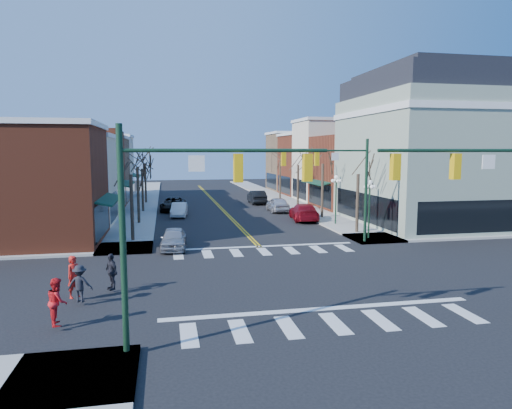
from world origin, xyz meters
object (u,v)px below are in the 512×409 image
victorian_corner (429,148)px  car_left_near (174,239)px  pedestrian_dark_a (111,271)px  lamppost_corner (369,199)px  car_right_near (304,212)px  car_right_far (257,197)px  pedestrian_dark_b (80,284)px  car_right_mid (278,204)px  pedestrian_red_a (74,277)px  car_left_far (173,204)px  car_left_mid (179,210)px  lamppost_midblock (336,191)px  pedestrian_red_b (57,301)px

victorian_corner → car_left_near: 23.78m
car_left_near → pedestrian_dark_a: size_ratio=2.43×
lamppost_corner → car_right_near: (-1.80, 9.83, -2.18)m
car_right_far → pedestrian_dark_b: 37.41m
car_right_mid → pedestrian_red_a: bearing=60.3°
car_left_near → car_left_far: size_ratio=0.77×
car_left_mid → car_left_near: bearing=-86.9°
victorian_corner → pedestrian_red_a: 31.47m
lamppost_midblock → pedestrian_dark_a: bearing=-136.9°
lamppost_midblock → pedestrian_dark_a: lamppost_midblock is taller
car_right_mid → pedestrian_dark_a: size_ratio=2.75×
lamppost_corner → car_left_far: size_ratio=0.83×
car_right_near → pedestrian_red_a: pedestrian_red_a is taller
lamppost_midblock → car_right_mid: 10.25m
lamppost_corner → car_left_mid: 19.64m
car_left_far → pedestrian_red_b: bearing=-91.7°
victorian_corner → lamppost_midblock: 9.10m
car_left_mid → car_left_far: car_left_far is taller
car_right_near → pedestrian_dark_a: size_ratio=3.27×
car_right_near → pedestrian_dark_b: bearing=59.6°
car_right_near → pedestrian_dark_a: 24.18m
lamppost_corner → car_left_mid: bearing=131.8°
victorian_corner → car_left_mid: (-21.30, 8.54, -5.99)m
victorian_corner → car_right_near: victorian_corner is taller
car_left_mid → pedestrian_dark_b: (-4.85, -25.27, 0.26)m
pedestrian_red_b → pedestrian_dark_b: (0.35, 2.43, -0.08)m
victorian_corner → car_left_near: victorian_corner is taller
lamppost_midblock → car_left_far: size_ratio=0.83×
car_right_mid → pedestrian_red_a: pedestrian_red_a is taller
lamppost_midblock → car_left_mid: size_ratio=1.07×
pedestrian_red_b → pedestrian_dark_b: pedestrian_red_b is taller
lamppost_corner → car_right_mid: size_ratio=0.95×
victorian_corner → car_right_mid: (-11.01, 10.14, -5.88)m
pedestrian_red_a → car_left_far: bearing=33.2°
pedestrian_red_a → car_right_far: bearing=18.7°
pedestrian_dark_b → car_right_mid: bearing=-108.5°
car_left_far → pedestrian_dark_a: pedestrian_dark_a is taller
car_right_far → car_left_near: bearing=67.7°
car_right_near → car_right_mid: size_ratio=1.19×
lamppost_corner → car_right_far: 24.13m
car_right_mid → pedestrian_dark_b: size_ratio=2.92×
pedestrian_dark_a → car_right_mid: bearing=118.5°
car_left_near → car_right_near: size_ratio=0.74×
pedestrian_dark_b → car_right_far: bearing=-101.9°
victorian_corner → car_left_mid: bearing=158.1°
victorian_corner → pedestrian_dark_a: size_ratio=8.62×
car_right_far → pedestrian_red_a: size_ratio=2.66×
victorian_corner → pedestrian_red_b: size_ratio=8.29×
pedestrian_dark_a → lamppost_midblock: bearing=100.6°
pedestrian_red_a → pedestrian_red_b: pedestrian_red_a is taller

